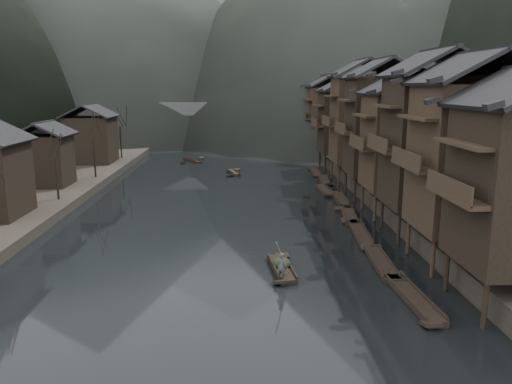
{
  "coord_description": "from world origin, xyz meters",
  "views": [
    {
      "loc": [
        1.63,
        -33.71,
        12.24
      ],
      "look_at": [
        3.25,
        12.08,
        2.5
      ],
      "focal_mm": 35.0,
      "sensor_mm": 36.0,
      "label": 1
    }
  ],
  "objects": [
    {
      "name": "left_houses",
      "position": [
        -20.5,
        20.12,
        5.66
      ],
      "size": [
        8.1,
        53.2,
        8.73
      ],
      "color": "black",
      "rests_on": "left_bank"
    },
    {
      "name": "boatman",
      "position": [
        4.29,
        -3.86,
        1.32
      ],
      "size": [
        0.76,
        0.69,
        1.75
      ],
      "primitive_type": "imported",
      "rotation": [
        0.0,
        0.0,
        2.6
      ],
      "color": "#4B4C4E",
      "rests_on": "hero_sampan"
    },
    {
      "name": "cargo_heap",
      "position": [
        4.52,
        -1.66,
        0.81
      ],
      "size": [
        1.23,
        1.61,
        0.74
      ],
      "primitive_type": "ellipsoid",
      "color": "black",
      "rests_on": "hero_sampan"
    },
    {
      "name": "bare_trees",
      "position": [
        -17.0,
        19.35,
        6.26
      ],
      "size": [
        3.59,
        58.7,
        7.19
      ],
      "color": "black",
      "rests_on": "left_bank"
    },
    {
      "name": "stone_bridge",
      "position": [
        -0.0,
        72.0,
        5.11
      ],
      "size": [
        40.0,
        6.0,
        9.0
      ],
      "color": "#4C4C4F",
      "rests_on": "ground"
    },
    {
      "name": "right_bank",
      "position": [
        35.0,
        40.0,
        0.9
      ],
      "size": [
        40.0,
        200.0,
        1.8
      ],
      "primitive_type": "cube",
      "color": "#2D2823",
      "rests_on": "ground"
    },
    {
      "name": "hero_sampan",
      "position": [
        4.49,
        -1.92,
        0.2
      ],
      "size": [
        1.67,
        5.63,
        0.44
      ],
      "color": "black",
      "rests_on": "water"
    },
    {
      "name": "midriver_boats",
      "position": [
        1.72,
        54.03,
        0.2
      ],
      "size": [
        16.09,
        38.74,
        0.45
      ],
      "color": "black",
      "rests_on": "water"
    },
    {
      "name": "bamboo_pole",
      "position": [
        4.49,
        -3.86,
        3.92
      ],
      "size": [
        1.33,
        2.25,
        3.46
      ],
      "primitive_type": "cylinder",
      "rotation": [
        0.63,
        0.0,
        -0.52
      ],
      "color": "#8C7A51",
      "rests_on": "boatman"
    },
    {
      "name": "stilt_houses",
      "position": [
        17.28,
        19.26,
        9.12
      ],
      "size": [
        9.0,
        67.6,
        15.83
      ],
      "color": "black",
      "rests_on": "ground"
    },
    {
      "name": "water",
      "position": [
        0.0,
        0.0,
        0.0
      ],
      "size": [
        300.0,
        300.0,
        0.0
      ],
      "primitive_type": "plane",
      "color": "black",
      "rests_on": "ground"
    },
    {
      "name": "moored_sampans",
      "position": [
        12.09,
        13.95,
        0.2
      ],
      "size": [
        2.92,
        50.71,
        0.47
      ],
      "color": "black",
      "rests_on": "water"
    }
  ]
}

